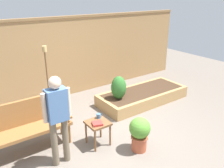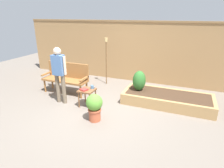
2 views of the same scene
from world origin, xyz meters
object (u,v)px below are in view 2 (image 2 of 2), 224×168
object	(u,v)px
side_table	(87,92)
book_on_table	(84,89)
garden_bench	(66,76)
potted_boxwood	(94,106)
shrub_near_bench	(139,81)
cup_on_table	(92,87)
person_by_bench	(59,71)
tiki_torch	(106,53)

from	to	relation	value
side_table	book_on_table	bearing A→B (deg)	-127.26
garden_bench	potted_boxwood	distance (m)	2.02
book_on_table	shrub_near_bench	bearing A→B (deg)	58.06
side_table	shrub_near_bench	distance (m)	1.51
side_table	cup_on_table	xyz separation A→B (m)	(0.10, 0.12, 0.13)
cup_on_table	potted_boxwood	xyz separation A→B (m)	(0.42, -0.70, -0.15)
shrub_near_bench	person_by_bench	size ratio (longest dim) A/B	0.37
book_on_table	potted_boxwood	bearing A→B (deg)	-23.12
side_table	person_by_bench	bearing A→B (deg)	-174.58
potted_boxwood	shrub_near_bench	xyz separation A→B (m)	(0.66, 1.51, 0.21)
side_table	person_by_bench	xyz separation A→B (m)	(-0.79, -0.07, 0.54)
potted_boxwood	garden_bench	bearing A→B (deg)	142.65
cup_on_table	potted_boxwood	distance (m)	0.83
garden_bench	side_table	bearing A→B (deg)	-30.48
cup_on_table	tiki_torch	size ratio (longest dim) A/B	0.07
potted_boxwood	tiki_torch	distance (m)	2.61
shrub_near_bench	side_table	bearing A→B (deg)	-141.87
garden_bench	person_by_bench	distance (m)	0.87
potted_boxwood	shrub_near_bench	bearing A→B (deg)	66.48
garden_bench	person_by_bench	size ratio (longest dim) A/B	0.92
garden_bench	tiki_torch	size ratio (longest dim) A/B	0.89
cup_on_table	tiki_torch	world-z (taller)	tiki_torch
potted_boxwood	person_by_bench	bearing A→B (deg)	158.63
garden_bench	book_on_table	bearing A→B (deg)	-34.31
potted_boxwood	shrub_near_bench	size ratio (longest dim) A/B	1.15
garden_bench	tiki_torch	xyz separation A→B (m)	(0.85, 1.17, 0.57)
shrub_near_bench	tiki_torch	bearing A→B (deg)	147.92
cup_on_table	side_table	bearing A→B (deg)	-129.34
side_table	potted_boxwood	size ratio (longest dim) A/B	0.73
potted_boxwood	shrub_near_bench	distance (m)	1.66
garden_bench	shrub_near_bench	size ratio (longest dim) A/B	2.52
side_table	person_by_bench	world-z (taller)	person_by_bench
cup_on_table	potted_boxwood	bearing A→B (deg)	-59.09
cup_on_table	person_by_bench	size ratio (longest dim) A/B	0.08
book_on_table	tiki_torch	bearing A→B (deg)	114.73
person_by_bench	shrub_near_bench	bearing A→B (deg)	26.94
cup_on_table	shrub_near_bench	bearing A→B (deg)	36.71
side_table	potted_boxwood	bearing A→B (deg)	-48.44
book_on_table	shrub_near_bench	world-z (taller)	shrub_near_bench
side_table	tiki_torch	size ratio (longest dim) A/B	0.30
garden_bench	cup_on_table	distance (m)	1.29
person_by_bench	side_table	bearing A→B (deg)	5.42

